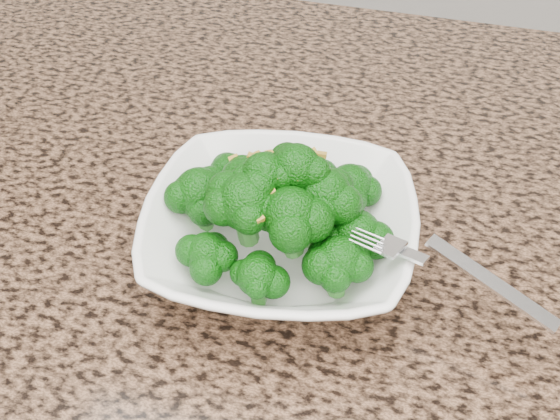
% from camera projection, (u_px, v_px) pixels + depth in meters
% --- Properties ---
extents(granite_counter, '(1.64, 1.04, 0.03)m').
position_uv_depth(granite_counter, '(209.00, 307.00, 0.54)').
color(granite_counter, brown).
rests_on(granite_counter, cabinet).
extents(bowl, '(0.24, 0.24, 0.05)m').
position_uv_depth(bowl, '(280.00, 233.00, 0.55)').
color(bowl, white).
rests_on(bowl, granite_counter).
extents(broccoli_pile, '(0.19, 0.19, 0.07)m').
position_uv_depth(broccoli_pile, '(280.00, 170.00, 0.51)').
color(broccoli_pile, '#0B4F09').
rests_on(broccoli_pile, bowl).
extents(garlic_topping, '(0.11, 0.11, 0.01)m').
position_uv_depth(garlic_topping, '(280.00, 125.00, 0.48)').
color(garlic_topping, '#B88F2D').
rests_on(garlic_topping, broccoli_pile).
extents(fork, '(0.16, 0.09, 0.01)m').
position_uv_depth(fork, '(419.00, 257.00, 0.48)').
color(fork, silver).
rests_on(fork, bowl).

